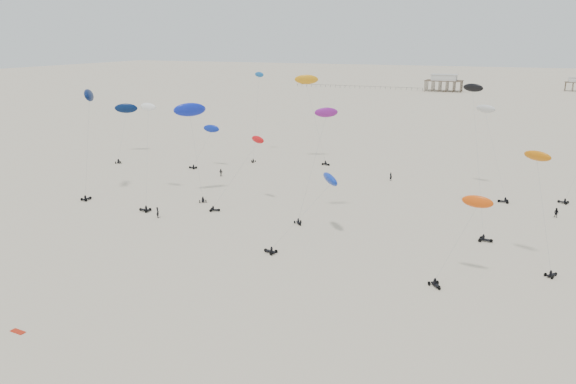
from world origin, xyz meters
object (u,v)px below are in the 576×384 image
at_px(rig_4, 464,228).
at_px(spectator_0, 158,218).
at_px(pavilion_main, 444,84).
at_px(pavilion_small, 573,85).
at_px(rig_0, 319,140).

height_order(rig_4, spectator_0, rig_4).
relative_size(pavilion_main, spectator_0, 9.09).
xyz_separation_m(pavilion_small, rig_4, (-32.05, -300.44, 3.88)).
bearing_deg(rig_0, spectator_0, -15.05).
distance_m(rig_4, spectator_0, 53.38).
xyz_separation_m(rig_4, spectator_0, (-52.39, 7.10, -7.37)).
bearing_deg(rig_0, pavilion_main, -126.25).
bearing_deg(pavilion_small, rig_4, -96.09).
bearing_deg(rig_0, rig_4, 105.91).
height_order(pavilion_main, rig_4, rig_4).
bearing_deg(pavilion_main, rig_4, -82.01).
relative_size(pavilion_small, rig_0, 0.46).
bearing_deg(rig_4, rig_0, -72.34).
distance_m(pavilion_small, spectator_0, 305.27).
bearing_deg(spectator_0, pavilion_small, -68.63).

